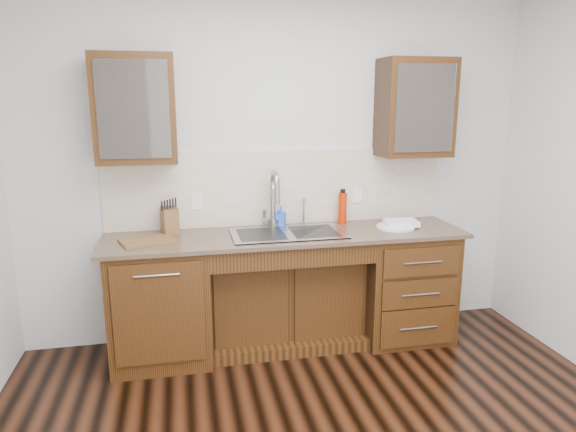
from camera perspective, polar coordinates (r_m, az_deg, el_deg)
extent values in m
cube|color=silver|center=(4.12, -1.16, 5.30)|extent=(4.00, 0.10, 2.70)
cube|color=#593014|center=(3.94, -13.97, -9.21)|extent=(0.70, 0.62, 0.88)
cube|color=#593014|center=(4.12, -0.38, -9.13)|extent=(1.20, 0.44, 0.70)
cube|color=#593014|center=(4.29, 12.50, -7.25)|extent=(0.70, 0.62, 0.88)
cube|color=#84705B|center=(3.85, -0.08, -2.17)|extent=(2.70, 0.65, 0.03)
cube|color=beige|center=(4.08, -0.99, 3.17)|extent=(2.70, 0.02, 0.59)
cube|color=#9E9EA5|center=(3.85, -0.03, -3.23)|extent=(0.84, 0.46, 0.19)
cylinder|color=#999993|center=(3.99, -1.70, 1.55)|extent=(0.04, 0.04, 0.40)
cylinder|color=#999993|center=(4.07, 1.75, 0.62)|extent=(0.02, 0.02, 0.24)
cube|color=#593014|center=(3.80, -16.60, 11.32)|extent=(0.55, 0.34, 0.75)
cube|color=#593014|center=(4.20, 13.91, 11.58)|extent=(0.55, 0.34, 0.75)
cube|color=white|center=(4.01, -10.10, 1.56)|extent=(0.08, 0.01, 0.12)
cube|color=white|center=(4.25, 7.68, 2.29)|extent=(0.08, 0.01, 0.12)
imported|color=blue|center=(4.05, -0.82, -0.02)|extent=(0.09, 0.10, 0.16)
cylinder|color=#BA2100|center=(4.15, 6.07, 0.87)|extent=(0.07, 0.07, 0.25)
cylinder|color=silver|center=(4.09, 11.85, -1.21)|extent=(0.36, 0.36, 0.02)
cube|color=white|center=(4.12, 12.45, -0.73)|extent=(0.27, 0.21, 0.04)
cube|color=#A68654|center=(3.93, -13.00, -0.49)|extent=(0.14, 0.19, 0.20)
cube|color=brown|center=(3.75, -15.35, -2.67)|extent=(0.42, 0.35, 0.02)
imported|color=white|center=(3.81, -17.25, 10.57)|extent=(0.15, 0.15, 0.11)
imported|color=white|center=(3.79, -14.28, 10.66)|extent=(0.12, 0.12, 0.10)
imported|color=white|center=(4.16, 12.47, 10.93)|extent=(0.15, 0.15, 0.10)
imported|color=white|center=(4.23, 14.69, 10.84)|extent=(0.12, 0.12, 0.10)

